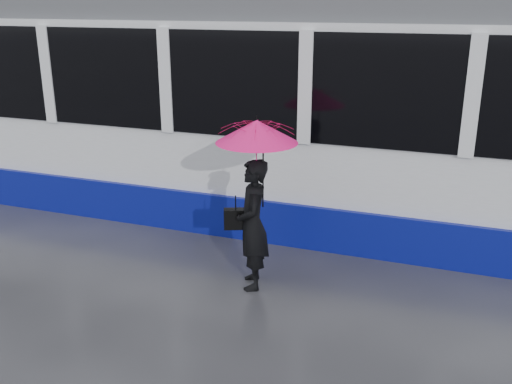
% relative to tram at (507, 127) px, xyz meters
% --- Properties ---
extents(ground, '(90.00, 90.00, 0.00)m').
position_rel_tram_xyz_m(ground, '(-3.58, -2.50, -1.64)').
color(ground, '#27272C').
rests_on(ground, ground).
extents(rails, '(34.00, 1.51, 0.02)m').
position_rel_tram_xyz_m(rails, '(-3.58, -0.00, -1.63)').
color(rails, '#3F3D38').
rests_on(rails, ground).
extents(tram, '(26.00, 2.56, 3.35)m').
position_rel_tram_xyz_m(tram, '(0.00, 0.00, 0.00)').
color(tram, white).
rests_on(tram, ground).
extents(woman, '(0.57, 0.67, 1.57)m').
position_rel_tram_xyz_m(woman, '(-2.74, -2.50, -0.85)').
color(woman, black).
rests_on(woman, ground).
extents(umbrella, '(1.20, 1.20, 1.06)m').
position_rel_tram_xyz_m(umbrella, '(-2.69, -2.50, 0.08)').
color(umbrella, '#FF1560').
rests_on(umbrella, ground).
extents(handbag, '(0.30, 0.22, 0.42)m').
position_rel_tram_xyz_m(handbag, '(-2.96, -2.48, -0.82)').
color(handbag, black).
rests_on(handbag, ground).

